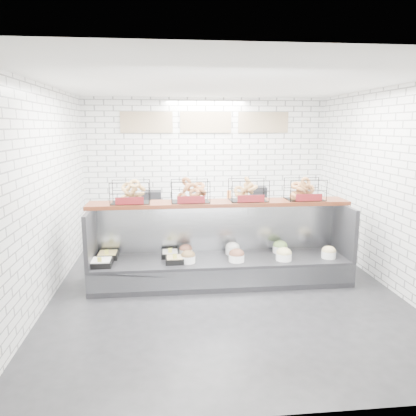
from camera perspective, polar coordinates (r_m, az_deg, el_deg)
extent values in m
plane|color=black|center=(6.25, 2.20, -11.36)|extent=(5.50, 5.50, 0.00)
cube|color=silver|center=(8.54, -0.33, 5.24)|extent=(5.00, 0.02, 3.00)
cube|color=silver|center=(6.01, -22.01, 1.79)|extent=(0.02, 5.50, 3.00)
cube|color=silver|center=(6.67, 24.12, 2.50)|extent=(0.02, 5.50, 3.00)
cube|color=white|center=(5.79, 2.44, 17.17)|extent=(5.00, 5.50, 0.02)
cube|color=tan|center=(8.43, -8.64, 11.84)|extent=(1.05, 0.03, 0.42)
cube|color=tan|center=(8.46, -0.32, 11.97)|extent=(1.05, 0.03, 0.42)
cube|color=tan|center=(8.66, 7.78, 11.85)|extent=(1.05, 0.03, 0.42)
cube|color=black|center=(6.45, 1.84, -8.70)|extent=(4.00, 0.90, 0.40)
cube|color=#93969B|center=(6.04, 2.40, -9.93)|extent=(4.00, 0.03, 0.28)
cube|color=#93969B|center=(6.66, 1.39, -2.64)|extent=(4.00, 0.08, 0.80)
cube|color=black|center=(6.32, -16.16, -3.88)|extent=(0.06, 0.90, 0.80)
cube|color=black|center=(6.82, 18.53, -2.92)|extent=(0.06, 0.90, 0.80)
cube|color=black|center=(6.23, -14.81, -7.50)|extent=(0.33, 0.33, 0.08)
cube|color=white|center=(6.22, -14.83, -7.19)|extent=(0.28, 0.28, 0.04)
cube|color=#D0C948|center=(6.09, -15.02, -7.04)|extent=(0.06, 0.01, 0.08)
cube|color=black|center=(6.55, -13.90, -6.50)|extent=(0.31, 0.31, 0.08)
cube|color=#EFD77A|center=(6.54, -13.92, -6.21)|extent=(0.27, 0.27, 0.04)
cube|color=#D0C948|center=(6.42, -14.07, -6.04)|extent=(0.06, 0.01, 0.08)
cube|color=black|center=(6.17, -4.71, -7.32)|extent=(0.27, 0.27, 0.08)
cube|color=tan|center=(6.16, -4.72, -7.01)|extent=(0.23, 0.23, 0.04)
cube|color=#D0C948|center=(6.05, -4.70, -6.80)|extent=(0.06, 0.01, 0.08)
cube|color=black|center=(6.45, -5.36, -6.50)|extent=(0.27, 0.27, 0.08)
cube|color=silver|center=(6.44, -5.36, -6.21)|extent=(0.23, 0.23, 0.04)
cube|color=#D0C948|center=(6.33, -5.36, -5.99)|extent=(0.06, 0.01, 0.08)
cylinder|color=white|center=(6.16, -2.81, -7.18)|extent=(0.22, 0.22, 0.11)
ellipsoid|color=brown|center=(6.14, -2.81, -6.65)|extent=(0.21, 0.21, 0.15)
cylinder|color=white|center=(6.47, -3.12, -6.27)|extent=(0.21, 0.21, 0.11)
ellipsoid|color=brown|center=(6.45, -3.13, -5.76)|extent=(0.21, 0.21, 0.15)
cylinder|color=white|center=(6.22, 4.03, -7.00)|extent=(0.24, 0.24, 0.11)
ellipsoid|color=brown|center=(6.21, 4.04, -6.47)|extent=(0.24, 0.24, 0.17)
cylinder|color=white|center=(6.57, 3.48, -5.99)|extent=(0.23, 0.23, 0.11)
ellipsoid|color=silver|center=(6.55, 3.49, -5.49)|extent=(0.23, 0.23, 0.16)
cylinder|color=white|center=(6.37, 10.61, -6.74)|extent=(0.24, 0.24, 0.11)
ellipsoid|color=tan|center=(6.35, 10.63, -6.23)|extent=(0.24, 0.24, 0.17)
cylinder|color=white|center=(6.74, 10.10, -5.71)|extent=(0.24, 0.24, 0.11)
ellipsoid|color=#6F914A|center=(6.72, 10.11, -5.22)|extent=(0.23, 0.23, 0.16)
cylinder|color=white|center=(6.64, 16.61, -6.28)|extent=(0.22, 0.22, 0.11)
ellipsoid|color=tan|center=(6.62, 16.64, -5.78)|extent=(0.22, 0.22, 0.15)
cube|color=#421B0E|center=(6.39, 1.63, 0.69)|extent=(4.10, 0.50, 0.06)
cube|color=black|center=(6.32, -10.87, 2.22)|extent=(0.60, 0.38, 0.34)
cube|color=maroon|center=(6.14, -10.99, 1.00)|extent=(0.42, 0.02, 0.11)
cube|color=black|center=(6.31, -2.51, 2.40)|extent=(0.60, 0.38, 0.34)
cube|color=maroon|center=(6.13, -2.39, 1.18)|extent=(0.42, 0.02, 0.11)
cube|color=black|center=(6.43, 5.71, 2.52)|extent=(0.60, 0.38, 0.34)
cube|color=maroon|center=(6.25, 6.06, 1.33)|extent=(0.42, 0.02, 0.11)
cube|color=black|center=(6.68, 13.48, 2.59)|extent=(0.60, 0.38, 0.34)
cube|color=maroon|center=(6.50, 14.02, 1.44)|extent=(0.42, 0.02, 0.11)
cube|color=#93969B|center=(8.41, -0.11, -2.13)|extent=(4.00, 0.60, 0.90)
cube|color=black|center=(8.26, -8.00, 1.55)|extent=(0.40, 0.30, 0.24)
cube|color=silver|center=(8.32, -3.81, 1.50)|extent=(0.35, 0.28, 0.18)
cylinder|color=orange|center=(8.40, 2.96, 1.74)|extent=(0.09, 0.09, 0.22)
cube|color=black|center=(8.42, 7.09, 1.98)|extent=(0.30, 0.30, 0.30)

